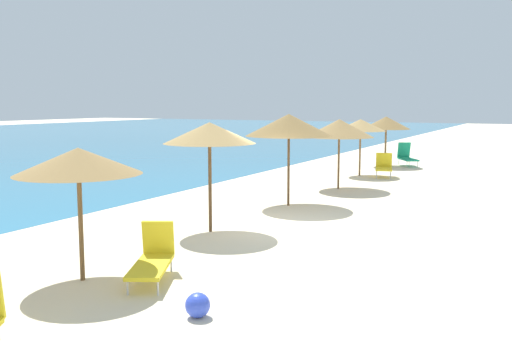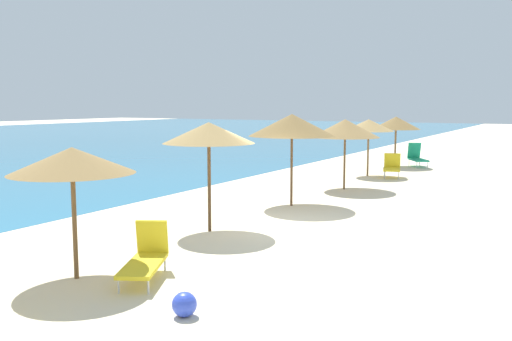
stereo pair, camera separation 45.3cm
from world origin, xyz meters
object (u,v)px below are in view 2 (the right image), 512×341
object	(u,v)px
beach_umbrella_3	(209,133)
beach_umbrella_2	(72,161)
beach_ball	(184,304)
lounge_chair_2	(146,257)
beach_umbrella_4	(292,125)
lounge_chair_4	(392,167)
beach_umbrella_6	(369,125)
beach_umbrella_5	(345,128)
beach_umbrella_7	(396,123)
lounge_chair_3	(417,157)

from	to	relation	value
beach_umbrella_3	beach_umbrella_2	bearing A→B (deg)	-179.67
beach_ball	lounge_chair_2	bearing A→B (deg)	56.46
beach_umbrella_4	lounge_chair_4	distance (m)	8.37
beach_umbrella_4	beach_umbrella_6	xyz separation A→B (m)	(8.04, 0.24, -0.29)
lounge_chair_2	lounge_chair_4	distance (m)	15.87
beach_umbrella_5	beach_umbrella_7	bearing A→B (deg)	3.02
beach_umbrella_4	beach_umbrella_7	size ratio (longest dim) A/B	1.13
lounge_chair_2	beach_umbrella_5	bearing A→B (deg)	-113.40
beach_umbrella_2	beach_umbrella_4	size ratio (longest dim) A/B	0.84
beach_umbrella_3	beach_umbrella_7	distance (m)	16.33
beach_umbrella_5	lounge_chair_3	size ratio (longest dim) A/B	1.57
beach_umbrella_6	beach_umbrella_7	world-z (taller)	beach_umbrella_7
beach_umbrella_6	lounge_chair_2	bearing A→B (deg)	-175.96
beach_umbrella_4	lounge_chair_3	bearing A→B (deg)	-3.25
beach_umbrella_3	lounge_chair_2	xyz separation A→B (m)	(-3.67, -1.11, -2.04)
beach_umbrella_5	beach_umbrella_6	size ratio (longest dim) A/B	1.04
lounge_chair_4	beach_umbrella_4	bearing A→B (deg)	69.18
beach_umbrella_4	beach_umbrella_2	bearing A→B (deg)	178.59
beach_umbrella_2	beach_umbrella_3	bearing A→B (deg)	0.33
beach_umbrella_3	beach_umbrella_6	xyz separation A→B (m)	(12.16, 0.00, -0.23)
beach_ball	beach_umbrella_2	bearing A→B (deg)	79.65
beach_umbrella_4	beach_ball	xyz separation A→B (m)	(-8.93, -2.59, -2.29)
beach_umbrella_2	lounge_chair_2	bearing A→B (deg)	-60.27
lounge_chair_3	beach_umbrella_5	bearing A→B (deg)	54.99
beach_umbrella_4	beach_umbrella_5	distance (m)	3.98
beach_umbrella_2	beach_umbrella_6	size ratio (longest dim) A/B	0.97
beach_ball	lounge_chair_4	bearing A→B (deg)	5.93
beach_umbrella_6	lounge_chair_3	distance (m)	5.17
beach_umbrella_3	beach_umbrella_4	size ratio (longest dim) A/B	0.95
beach_umbrella_7	lounge_chair_4	size ratio (longest dim) A/B	1.77
beach_umbrella_7	beach_ball	world-z (taller)	beach_umbrella_7
beach_umbrella_6	lounge_chair_2	world-z (taller)	beach_umbrella_6
beach_umbrella_7	beach_umbrella_2	bearing A→B (deg)	-179.99
beach_umbrella_5	beach_umbrella_3	bearing A→B (deg)	176.76
beach_umbrella_5	beach_umbrella_7	world-z (taller)	beach_umbrella_5
beach_umbrella_2	beach_ball	bearing A→B (deg)	-100.35
beach_umbrella_6	lounge_chair_4	xyz separation A→B (m)	(0.03, -1.06, -1.73)
lounge_chair_2	lounge_chair_4	world-z (taller)	lounge_chair_4
beach_umbrella_2	beach_umbrella_6	bearing A→B (deg)	0.10
beach_umbrella_5	beach_umbrella_6	world-z (taller)	beach_umbrella_5
beach_umbrella_5	beach_ball	world-z (taller)	beach_umbrella_5
beach_umbrella_3	beach_umbrella_5	distance (m)	8.10
beach_umbrella_3	beach_umbrella_7	size ratio (longest dim) A/B	1.08
lounge_chair_2	beach_umbrella_4	bearing A→B (deg)	-110.15
beach_umbrella_7	lounge_chair_4	bearing A→B (deg)	-165.99
beach_umbrella_7	lounge_chair_4	distance (m)	4.59
beach_umbrella_5	beach_ball	xyz separation A→B (m)	(-12.89, -2.36, -2.05)
lounge_chair_3	beach_umbrella_4	bearing A→B (deg)	54.99
beach_umbrella_4	beach_ball	size ratio (longest dim) A/B	7.55
beach_umbrella_6	lounge_chair_4	size ratio (longest dim) A/B	1.75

